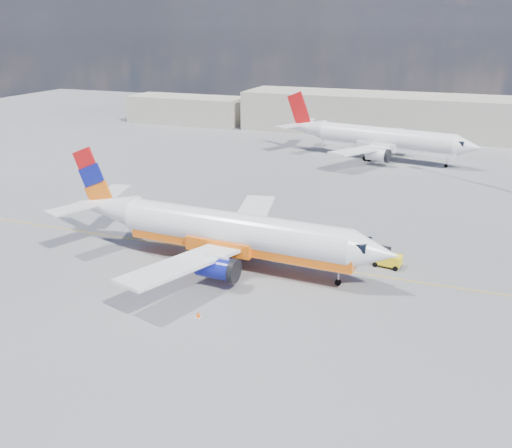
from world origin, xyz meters
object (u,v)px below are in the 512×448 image
(gse_tug, at_px, (387,258))
(main_jet, at_px, (225,231))
(second_jet, at_px, (380,139))
(traffic_cone, at_px, (198,314))

(gse_tug, bearing_deg, main_jet, -152.11)
(gse_tug, bearing_deg, second_jet, 108.86)
(main_jet, bearing_deg, second_jet, 86.30)
(second_jet, bearing_deg, main_jet, -85.65)
(gse_tug, bearing_deg, traffic_cone, -120.10)
(second_jet, distance_m, traffic_cone, 60.50)
(second_jet, height_order, traffic_cone, second_jet)
(main_jet, relative_size, traffic_cone, 56.95)
(gse_tug, relative_size, traffic_cone, 4.60)
(second_jet, height_order, gse_tug, second_jet)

